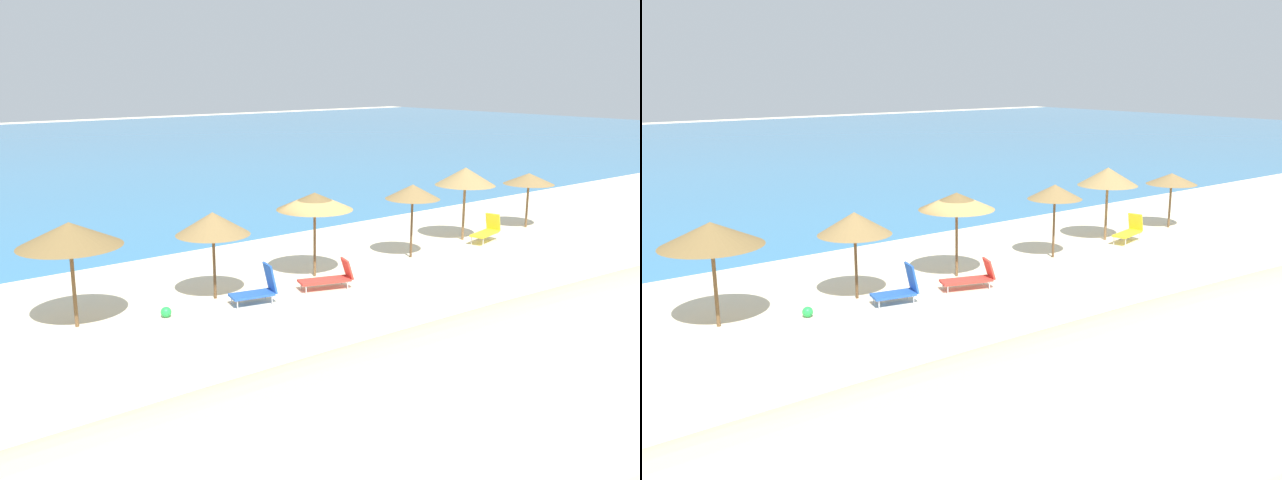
% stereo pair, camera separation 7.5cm
% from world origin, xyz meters
% --- Properties ---
extents(ground_plane, '(160.00, 160.00, 0.00)m').
position_xyz_m(ground_plane, '(0.00, 0.00, 0.00)').
color(ground_plane, beige).
extents(beach_umbrella_1, '(2.64, 2.64, 2.78)m').
position_xyz_m(beach_umbrella_1, '(-7.73, 0.96, 2.46)').
color(beach_umbrella_1, brown).
rests_on(beach_umbrella_1, ground_plane).
extents(beach_umbrella_2, '(2.15, 2.15, 2.57)m').
position_xyz_m(beach_umbrella_2, '(-3.73, 0.75, 2.24)').
color(beach_umbrella_2, brown).
rests_on(beach_umbrella_2, ground_plane).
extents(beach_umbrella_3, '(2.44, 2.44, 2.74)m').
position_xyz_m(beach_umbrella_3, '(-0.04, 0.75, 2.46)').
color(beach_umbrella_3, brown).
rests_on(beach_umbrella_3, ground_plane).
extents(beach_umbrella_4, '(1.93, 1.93, 2.62)m').
position_xyz_m(beach_umbrella_4, '(4.11, 0.49, 2.36)').
color(beach_umbrella_4, brown).
rests_on(beach_umbrella_4, ground_plane).
extents(beach_umbrella_5, '(2.33, 2.33, 2.86)m').
position_xyz_m(beach_umbrella_5, '(7.64, 1.11, 2.50)').
color(beach_umbrella_5, brown).
rests_on(beach_umbrella_5, ground_plane).
extents(beach_umbrella_6, '(2.10, 2.10, 2.31)m').
position_xyz_m(beach_umbrella_6, '(11.50, 0.93, 2.08)').
color(beach_umbrella_6, brown).
rests_on(beach_umbrella_6, ground_plane).
extents(lounge_chair_1, '(1.75, 1.08, 0.90)m').
position_xyz_m(lounge_chair_1, '(-0.51, -0.61, 0.36)').
color(lounge_chair_1, red).
rests_on(lounge_chair_1, ground_plane).
extents(lounge_chair_2, '(1.64, 0.91, 1.05)m').
position_xyz_m(lounge_chair_2, '(8.12, 0.31, 0.45)').
color(lounge_chair_2, yellow).
rests_on(lounge_chair_2, ground_plane).
extents(lounge_chair_3, '(1.40, 0.86, 1.13)m').
position_xyz_m(lounge_chair_3, '(-2.97, -0.39, 0.44)').
color(lounge_chair_3, blue).
rests_on(lounge_chair_3, ground_plane).
extents(beach_ball, '(0.29, 0.29, 0.29)m').
position_xyz_m(beach_ball, '(-5.59, 0.16, 0.15)').
color(beach_ball, green).
rests_on(beach_ball, ground_plane).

